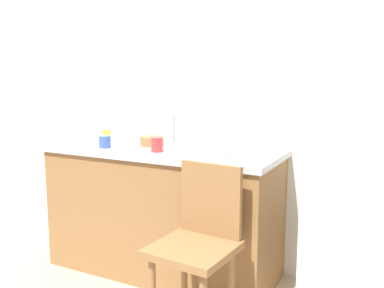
{
  "coord_description": "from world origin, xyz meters",
  "views": [
    {
      "loc": [
        1.19,
        -1.77,
        1.36
      ],
      "look_at": [
        -0.02,
        0.6,
        0.92
      ],
      "focal_mm": 39.79,
      "sensor_mm": 36.0,
      "label": 1
    }
  ],
  "objects_px": {
    "cup_yellow": "(106,136)",
    "chair": "(199,240)",
    "cup_red": "(157,145)",
    "cup_blue": "(105,142)",
    "refrigerator": "(372,186)",
    "terracotta_bowl": "(152,141)",
    "dish_tray": "(208,151)",
    "cup_white": "(125,133)"
  },
  "relations": [
    {
      "from": "cup_yellow",
      "to": "chair",
      "type": "bearing_deg",
      "value": -28.54
    },
    {
      "from": "cup_red",
      "to": "chair",
      "type": "bearing_deg",
      "value": -37.3
    },
    {
      "from": "cup_blue",
      "to": "refrigerator",
      "type": "bearing_deg",
      "value": 6.37
    },
    {
      "from": "terracotta_bowl",
      "to": "dish_tray",
      "type": "bearing_deg",
      "value": -14.95
    },
    {
      "from": "terracotta_bowl",
      "to": "cup_red",
      "type": "xyz_separation_m",
      "value": [
        0.16,
        -0.19,
        0.01
      ]
    },
    {
      "from": "refrigerator",
      "to": "chair",
      "type": "height_order",
      "value": "refrigerator"
    },
    {
      "from": "terracotta_bowl",
      "to": "cup_white",
      "type": "relative_size",
      "value": 1.5
    },
    {
      "from": "chair",
      "to": "cup_yellow",
      "type": "relative_size",
      "value": 10.72
    },
    {
      "from": "refrigerator",
      "to": "cup_white",
      "type": "distance_m",
      "value": 1.74
    },
    {
      "from": "terracotta_bowl",
      "to": "cup_yellow",
      "type": "distance_m",
      "value": 0.4
    },
    {
      "from": "cup_blue",
      "to": "dish_tray",
      "type": "bearing_deg",
      "value": 6.97
    },
    {
      "from": "refrigerator",
      "to": "cup_blue",
      "type": "distance_m",
      "value": 1.67
    },
    {
      "from": "dish_tray",
      "to": "cup_blue",
      "type": "relative_size",
      "value": 3.51
    },
    {
      "from": "chair",
      "to": "refrigerator",
      "type": "bearing_deg",
      "value": 38.26
    },
    {
      "from": "refrigerator",
      "to": "chair",
      "type": "relative_size",
      "value": 1.72
    },
    {
      "from": "cup_blue",
      "to": "cup_yellow",
      "type": "bearing_deg",
      "value": 126.09
    },
    {
      "from": "terracotta_bowl",
      "to": "cup_blue",
      "type": "distance_m",
      "value": 0.32
    },
    {
      "from": "chair",
      "to": "cup_red",
      "type": "height_order",
      "value": "cup_red"
    },
    {
      "from": "refrigerator",
      "to": "cup_yellow",
      "type": "distance_m",
      "value": 1.83
    },
    {
      "from": "dish_tray",
      "to": "cup_blue",
      "type": "bearing_deg",
      "value": -173.03
    },
    {
      "from": "terracotta_bowl",
      "to": "cup_white",
      "type": "height_order",
      "value": "cup_white"
    },
    {
      "from": "refrigerator",
      "to": "cup_white",
      "type": "height_order",
      "value": "refrigerator"
    },
    {
      "from": "chair",
      "to": "cup_blue",
      "type": "height_order",
      "value": "cup_blue"
    },
    {
      "from": "refrigerator",
      "to": "chair",
      "type": "distance_m",
      "value": 0.97
    },
    {
      "from": "chair",
      "to": "cup_red",
      "type": "bearing_deg",
      "value": 147.53
    },
    {
      "from": "terracotta_bowl",
      "to": "cup_blue",
      "type": "relative_size",
      "value": 2.04
    },
    {
      "from": "refrigerator",
      "to": "dish_tray",
      "type": "distance_m",
      "value": 0.94
    },
    {
      "from": "dish_tray",
      "to": "cup_red",
      "type": "height_order",
      "value": "cup_red"
    },
    {
      "from": "chair",
      "to": "cup_yellow",
      "type": "height_order",
      "value": "cup_yellow"
    },
    {
      "from": "refrigerator",
      "to": "cup_red",
      "type": "xyz_separation_m",
      "value": [
        -1.26,
        -0.15,
        0.15
      ]
    },
    {
      "from": "dish_tray",
      "to": "cup_blue",
      "type": "xyz_separation_m",
      "value": [
        -0.72,
        -0.09,
        0.01
      ]
    },
    {
      "from": "dish_tray",
      "to": "chair",
      "type": "bearing_deg",
      "value": -70.85
    },
    {
      "from": "cup_blue",
      "to": "cup_yellow",
      "type": "xyz_separation_m",
      "value": [
        -0.17,
        0.23,
        0.0
      ]
    },
    {
      "from": "cup_red",
      "to": "terracotta_bowl",
      "type": "bearing_deg",
      "value": 130.07
    },
    {
      "from": "refrigerator",
      "to": "cup_red",
      "type": "bearing_deg",
      "value": -173.02
    },
    {
      "from": "cup_white",
      "to": "cup_red",
      "type": "bearing_deg",
      "value": -32.48
    },
    {
      "from": "chair",
      "to": "cup_white",
      "type": "bearing_deg",
      "value": 149.85
    },
    {
      "from": "refrigerator",
      "to": "terracotta_bowl",
      "type": "distance_m",
      "value": 1.42
    },
    {
      "from": "cup_yellow",
      "to": "terracotta_bowl",
      "type": "bearing_deg",
      "value": -1.84
    },
    {
      "from": "chair",
      "to": "cup_yellow",
      "type": "bearing_deg",
      "value": 156.29
    },
    {
      "from": "chair",
      "to": "cup_white",
      "type": "xyz_separation_m",
      "value": [
        -0.94,
        0.66,
        0.43
      ]
    },
    {
      "from": "refrigerator",
      "to": "chair",
      "type": "xyz_separation_m",
      "value": [
        -0.78,
        -0.52,
        -0.27
      ]
    }
  ]
}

